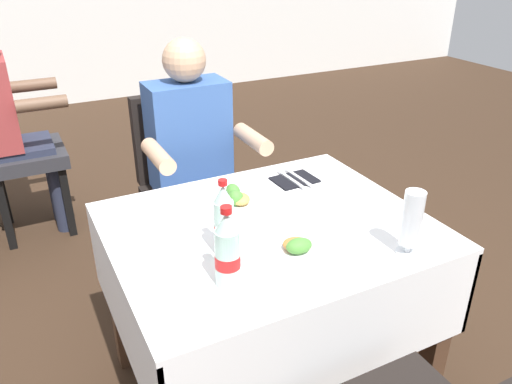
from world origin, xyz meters
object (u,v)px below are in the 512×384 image
Objects in this scene: plate_near_camera at (298,249)px; main_dining_table at (269,267)px; plate_far_diner at (237,201)px; beer_glass_left at (411,223)px; chair_far_diner_seat at (188,183)px; cola_bottle_primary at (227,252)px; seated_diner_far at (195,162)px; napkin_cutlery_set at (294,180)px; background_patron at (9,121)px; background_chair_right at (6,148)px; cola_bottle_secondary at (224,222)px.

main_dining_table is at bearing 88.33° from plate_near_camera.
beer_glass_left reaches higher than plate_far_diner.
chair_far_diner_seat is 4.56× the size of beer_glass_left.
cola_bottle_primary is at bearing -103.67° from chair_far_diner_seat.
seated_diner_far is 5.33× the size of plate_far_diner.
main_dining_table is at bearing -134.33° from napkin_cutlery_set.
main_dining_table is 0.74m from seated_diner_far.
main_dining_table is at bearing -89.96° from seated_diner_far.
background_patron is (-1.02, 2.10, -0.15)m from beer_glass_left.
napkin_cutlery_set is (0.30, 0.09, -0.02)m from plate_far_diner.
background_chair_right is at bearing 180.00° from background_patron.
cola_bottle_secondary is at bearing -155.57° from main_dining_table.
beer_glass_left is at bearing -62.94° from background_chair_right.
cola_bottle_secondary is at bearing -121.65° from plate_far_diner.
chair_far_diner_seat reaches higher than napkin_cutlery_set.
plate_far_diner reaches higher than plate_near_camera.
plate_near_camera is at bearing -91.67° from main_dining_table.
cola_bottle_secondary is 0.20× the size of background_patron.
chair_far_diner_seat is at bearing 90.00° from main_dining_table.
background_chair_right is at bearing 111.46° from plate_near_camera.
cola_bottle_secondary is at bearing -142.40° from napkin_cutlery_set.
seated_diner_far is 0.56m from plate_far_diner.
cola_bottle_primary is at bearing -105.11° from seated_diner_far.
cola_bottle_primary is at bearing -75.60° from background_chair_right.
background_patron reaches higher than plate_near_camera.
chair_far_diner_seat is at bearing 114.39° from napkin_cutlery_set.
main_dining_table is 0.41m from napkin_cutlery_set.
plate_near_camera is 1.18× the size of napkin_cutlery_set.
plate_near_camera is (-0.01, -1.03, 0.22)m from chair_far_diner_seat.
background_patron is at bearing 113.33° from plate_far_diner.
seated_diner_far is at bearing 74.89° from cola_bottle_primary.
main_dining_table is at bearing 24.43° from cola_bottle_secondary.
background_patron is (-0.72, 1.75, 0.13)m from main_dining_table.
cola_bottle_primary is (-0.26, -1.08, 0.31)m from chair_far_diner_seat.
beer_glass_left is 0.57m from cola_bottle_primary.
cola_bottle_secondary is at bearing 69.76° from cola_bottle_primary.
cola_bottle_secondary is (-0.21, -0.82, 0.15)m from seated_diner_far.
background_chair_right is at bearing 117.06° from beer_glass_left.
cola_bottle_secondary is 0.26× the size of background_chair_right.
chair_far_diner_seat is at bearing 76.33° from cola_bottle_primary.
chair_far_diner_seat is 5.05× the size of napkin_cutlery_set.
plate_near_camera is 1.06× the size of beer_glass_left.
cola_bottle_primary is at bearing -117.84° from plate_far_diner.
beer_glass_left is (0.30, -0.35, 0.28)m from main_dining_table.
napkin_cutlery_set is (0.26, 0.47, -0.01)m from plate_near_camera.
background_patron is at bearing 105.66° from cola_bottle_secondary.
background_patron is at bearing 115.99° from beer_glass_left.
seated_diner_far is 1.13m from beer_glass_left.
cola_bottle_secondary is at bearing 153.27° from beer_glass_left.
seated_diner_far is (-0.00, -0.11, 0.16)m from chair_far_diner_seat.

